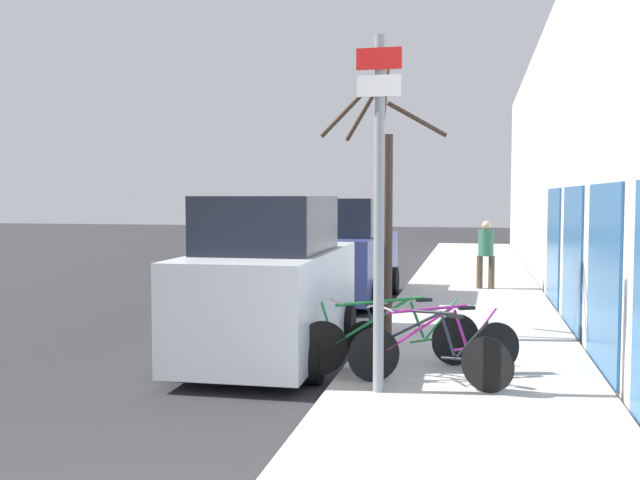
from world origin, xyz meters
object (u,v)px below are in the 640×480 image
object	(u,v)px
signpost	(379,205)
parked_car_0	(272,284)
bicycle_2	(391,339)
street_tree	(385,205)
bicycle_0	(423,350)
parked_car_1	(346,255)
bicycle_1	(436,346)
pedestrian_near	(486,250)

from	to	relation	value
signpost	parked_car_0	distance (m)	2.96
bicycle_2	street_tree	size ratio (longest dim) A/B	0.52
bicycle_0	bicycle_2	bearing A→B (deg)	70.93
signpost	bicycle_2	distance (m)	1.99
bicycle_0	bicycle_2	xyz separation A→B (m)	(-0.44, 0.45, 0.02)
parked_car_0	parked_car_1	bearing A→B (deg)	88.20
bicycle_0	bicycle_1	xyz separation A→B (m)	(0.14, 0.20, 0.00)
bicycle_0	street_tree	world-z (taller)	street_tree
parked_car_0	pedestrian_near	distance (m)	8.12
bicycle_0	bicycle_2	world-z (taller)	bicycle_2
signpost	bicycle_1	distance (m)	1.98
signpost	bicycle_1	xyz separation A→B (m)	(0.60, 0.78, -1.72)
parked_car_0	street_tree	world-z (taller)	street_tree
signpost	bicycle_0	world-z (taller)	signpost
signpost	parked_car_0	world-z (taller)	signpost
bicycle_0	parked_car_0	distance (m)	2.75
signpost	parked_car_1	bearing A→B (deg)	102.83
bicycle_2	parked_car_1	bearing A→B (deg)	-14.06
bicycle_0	parked_car_0	xyz separation A→B (m)	(-2.29, 1.43, 0.55)
bicycle_1	parked_car_1	world-z (taller)	parked_car_1
bicycle_1	pedestrian_near	size ratio (longest dim) A/B	1.25
parked_car_0	parked_car_1	size ratio (longest dim) A/B	1.02
signpost	bicycle_0	size ratio (longest dim) A/B	1.93
bicycle_2	parked_car_0	world-z (taller)	parked_car_0
bicycle_1	parked_car_0	xyz separation A→B (m)	(-2.43, 1.23, 0.55)
parked_car_1	street_tree	world-z (taller)	street_tree
parked_car_1	street_tree	distance (m)	5.02
bicycle_1	parked_car_0	distance (m)	2.78
signpost	street_tree	xyz separation A→B (m)	(-0.32, 3.06, -0.03)
parked_car_1	pedestrian_near	size ratio (longest dim) A/B	2.67
bicycle_2	parked_car_0	distance (m)	2.16
parked_car_0	bicycle_1	bearing A→B (deg)	-27.94
street_tree	bicycle_2	bearing A→B (deg)	-80.64
signpost	parked_car_1	distance (m)	8.01
bicycle_1	pedestrian_near	bearing A→B (deg)	-31.20
pedestrian_near	street_tree	xyz separation A→B (m)	(-1.63, -6.44, 1.14)
signpost	pedestrian_near	size ratio (longest dim) A/B	2.45
bicycle_0	street_tree	xyz separation A→B (m)	(-0.78, 2.48, 1.70)
bicycle_0	bicycle_1	size ratio (longest dim) A/B	1.02
signpost	pedestrian_near	bearing A→B (deg)	82.14
bicycle_1	street_tree	world-z (taller)	street_tree
signpost	parked_car_1	size ratio (longest dim) A/B	0.92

